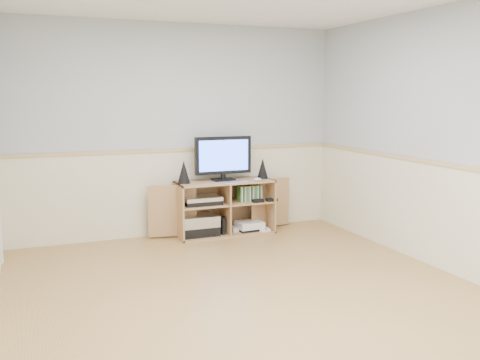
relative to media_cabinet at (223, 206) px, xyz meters
name	(u,v)px	position (x,y,z in m)	size (l,w,h in m)	color
room	(238,151)	(-0.57, -1.93, 0.88)	(4.04, 4.54, 2.54)	tan
media_cabinet	(223,206)	(0.00, 0.00, 0.00)	(1.83, 0.44, 0.65)	tan
monitor	(223,157)	(0.00, -0.01, 0.61)	(0.70, 0.18, 0.53)	black
speaker_left	(184,172)	(-0.50, -0.03, 0.45)	(0.14, 0.14, 0.27)	black
speaker_right	(263,168)	(0.51, -0.03, 0.44)	(0.13, 0.13, 0.25)	black
keyboard	(234,182)	(0.06, -0.19, 0.32)	(0.31, 0.12, 0.01)	silver
mouse	(258,179)	(0.37, -0.19, 0.34)	(0.10, 0.06, 0.04)	white
av_components	(200,218)	(-0.32, -0.05, -0.11)	(0.52, 0.33, 0.47)	black
game_consoles	(248,226)	(0.30, -0.07, -0.26)	(0.45, 0.30, 0.11)	white
game_cases	(249,193)	(0.31, -0.07, 0.15)	(0.28, 0.14, 0.19)	#3F8C3F
wall_outlet	(254,180)	(0.48, 0.18, 0.27)	(0.12, 0.03, 0.12)	white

